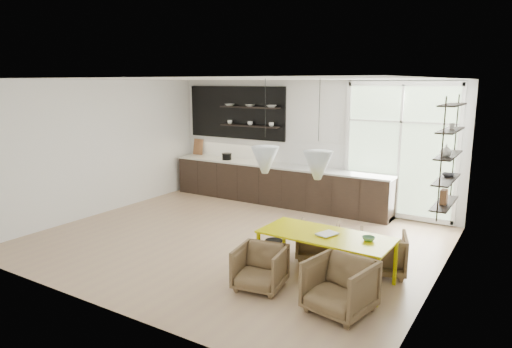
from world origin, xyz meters
name	(u,v)px	position (x,y,z in m)	size (l,w,h in m)	color
room	(291,156)	(0.58, 1.10, 1.46)	(7.02, 6.01, 2.91)	tan
kitchen_run	(274,178)	(-0.69, 2.69, 0.60)	(5.54, 0.69, 2.75)	black
right_shelving	(448,158)	(3.36, 1.17, 1.65)	(0.26, 1.22, 1.90)	black
dining_table	(326,238)	(2.10, -0.71, 0.65)	(1.92, 0.90, 0.69)	#CCC400
armchair_back_left	(318,240)	(1.67, 0.01, 0.30)	(0.65, 0.67, 0.61)	brown
armchair_back_right	(382,253)	(2.74, -0.02, 0.32)	(0.68, 0.70, 0.64)	brown
armchair_front_left	(260,268)	(1.44, -1.45, 0.31)	(0.65, 0.67, 0.61)	brown
armchair_front_right	(340,286)	(2.64, -1.51, 0.35)	(0.74, 0.76, 0.70)	brown
wire_stool	(274,248)	(1.14, -0.55, 0.24)	(0.30, 0.30, 0.38)	black
table_book	(321,232)	(2.02, -0.68, 0.71)	(0.22, 0.30, 0.03)	white
table_bowl	(369,239)	(2.70, -0.64, 0.72)	(0.18, 0.18, 0.06)	#55895E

